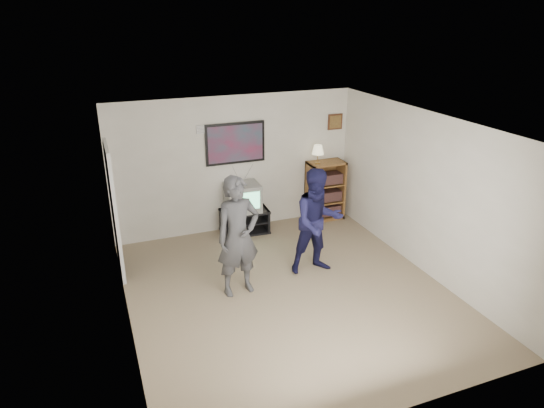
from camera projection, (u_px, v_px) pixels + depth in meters
room_shell at (280, 206)px, 6.96m from camera, size 4.51×5.00×2.51m
media_stand at (244, 221)px, 8.99m from camera, size 0.90×0.53×0.44m
crt_television at (243, 197)px, 8.80m from camera, size 0.62×0.53×0.51m
bookshelf at (325, 191)px, 9.47m from camera, size 0.71×0.41×1.16m
table_lamp at (318, 154)px, 9.10m from camera, size 0.22×0.22×0.36m
person_tall at (238, 237)px, 6.84m from camera, size 0.70×0.51×1.78m
person_short at (318, 222)px, 7.43m from camera, size 0.86×0.69×1.69m
controller_left at (231, 213)px, 6.92m from camera, size 0.07×0.12×0.03m
controller_right at (307, 209)px, 7.61m from camera, size 0.06×0.13×0.04m
poster at (235, 143)px, 8.65m from camera, size 1.10×0.03×0.75m
air_vent at (204, 129)px, 8.36m from camera, size 0.28×0.02×0.14m
small_picture at (335, 122)px, 9.24m from camera, size 0.30×0.03×0.30m
doorway at (113, 212)px, 7.38m from camera, size 0.03×0.85×2.00m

